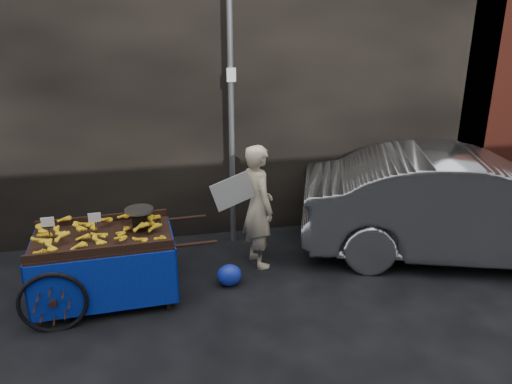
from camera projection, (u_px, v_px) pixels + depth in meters
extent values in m
plane|color=black|center=(227.00, 287.00, 6.11)|extent=(80.00, 80.00, 0.00)
cube|color=black|center=(130.00, 60.00, 7.44)|extent=(11.00, 2.00, 5.00)
cube|color=#591E14|center=(510.00, 52.00, 8.74)|extent=(3.00, 2.00, 5.00)
cylinder|color=slate|center=(231.00, 105.00, 6.68)|extent=(0.08, 0.08, 4.00)
cube|color=white|center=(231.00, 75.00, 6.50)|extent=(0.12, 0.02, 0.18)
cube|color=black|center=(102.00, 239.00, 5.62)|extent=(1.56, 1.02, 0.06)
cube|color=black|center=(103.00, 219.00, 6.00)|extent=(1.53, 0.10, 0.10)
cube|color=black|center=(101.00, 251.00, 5.19)|extent=(1.53, 0.10, 0.10)
cube|color=black|center=(167.00, 278.00, 5.56)|extent=(0.05, 0.05, 0.76)
cube|color=black|center=(162.00, 248.00, 6.25)|extent=(0.05, 0.05, 0.76)
cylinder|color=black|center=(196.00, 244.00, 5.51)|extent=(0.48, 0.06, 0.04)
cylinder|color=black|center=(187.00, 218.00, 6.20)|extent=(0.48, 0.06, 0.04)
torus|color=black|center=(53.00, 303.00, 5.17)|extent=(0.72, 0.08, 0.71)
torus|color=black|center=(63.00, 258.00, 6.10)|extent=(0.72, 0.08, 0.71)
cylinder|color=black|center=(58.00, 279.00, 5.64)|extent=(0.09, 1.07, 0.05)
cube|color=navy|center=(104.00, 286.00, 5.28)|extent=(1.56, 0.09, 0.65)
cube|color=navy|center=(106.00, 247.00, 6.17)|extent=(1.56, 0.09, 0.65)
cube|color=navy|center=(33.00, 273.00, 5.54)|extent=(0.06, 0.99, 0.65)
cube|color=navy|center=(173.00, 257.00, 5.91)|extent=(0.06, 0.99, 0.65)
cube|color=black|center=(140.00, 221.00, 5.71)|extent=(0.18, 0.14, 0.15)
cylinder|color=silver|center=(139.00, 210.00, 5.66)|extent=(0.34, 0.34, 0.03)
cube|color=white|center=(48.00, 222.00, 5.29)|extent=(0.13, 0.02, 0.10)
cube|color=white|center=(94.00, 218.00, 5.40)|extent=(0.13, 0.02, 0.10)
imported|color=#C2B290|center=(258.00, 206.00, 6.42)|extent=(0.51, 0.67, 1.63)
cube|color=#B4B3AD|center=(233.00, 191.00, 6.12)|extent=(0.58, 0.08, 0.50)
ellipsoid|color=#172BAF|center=(229.00, 275.00, 6.11)|extent=(0.31, 0.25, 0.28)
imported|color=#ACAFB3|center=(468.00, 206.00, 6.67)|extent=(4.66, 2.87, 1.45)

